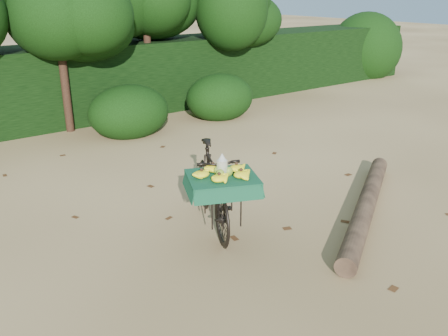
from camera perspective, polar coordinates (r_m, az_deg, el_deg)
ground at (r=6.70m, az=-6.49°, el=-6.63°), size 80.00×80.00×0.00m
vendor_bicycle at (r=6.35m, az=-1.38°, el=-2.22°), size 1.37×2.01×1.16m
fallen_log at (r=7.20m, az=16.75°, el=-4.25°), size 3.26×2.07×0.26m
hedge_backdrop at (r=12.05m, az=-22.25°, el=8.90°), size 26.00×1.80×1.80m
tree_row at (r=10.98m, az=-25.22°, el=13.30°), size 14.50×2.00×4.00m
bush_clumps at (r=10.42m, az=-16.32°, el=5.39°), size 8.80×1.70×0.90m
leaf_litter at (r=7.21m, az=-9.12°, el=-4.64°), size 7.00×7.30×0.01m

